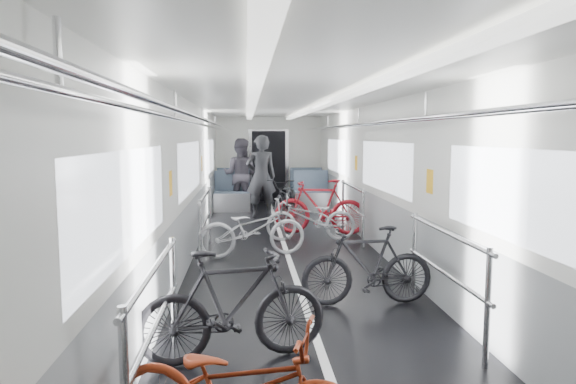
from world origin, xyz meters
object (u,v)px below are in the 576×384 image
Objects in this scene: bike_right_mid at (311,218)px; bike_right_far at (320,207)px; person_standing at (261,177)px; bike_left_far at (253,229)px; bike_right_near at (367,266)px; bike_left_mid at (233,305)px; bike_aisle at (285,198)px; person_seated at (240,174)px.

bike_right_far is (0.25, 0.60, 0.11)m from bike_right_mid.
bike_right_far is 0.93× the size of person_standing.
bike_left_far is 2.69m from bike_right_near.
bike_left_mid reaches higher than bike_aisle.
bike_aisle is at bearing 141.36° from person_seated.
bike_right_near is 3.49m from bike_right_mid.
bike_left_mid is at bearing -12.26° from bike_right_mid.
bike_right_far reaches higher than bike_left_far.
person_standing is 1.32m from person_seated.
bike_left_mid reaches higher than bike_right_mid.
bike_left_mid is at bearing -49.62° from bike_right_near.
bike_right_mid is at bearing 98.69° from person_standing.
bike_right_mid is (1.05, 1.10, -0.02)m from bike_left_far.
bike_right_far is 3.67m from person_seated.
bike_right_near is (1.24, -2.39, 0.00)m from bike_left_far.
person_seated is at bearing -159.22° from bike_right_mid.
bike_right_near is at bearing 12.40° from bike_right_far.
bike_right_near is at bearing -70.24° from bike_aisle.
person_standing is (-1.00, 6.17, 0.50)m from bike_right_near.
person_standing is at bearing -15.05° from bike_left_far.
bike_left_mid is at bearing -82.18° from bike_aisle.
bike_right_near is at bearing -163.93° from bike_left_far.
bike_right_mid is 0.88× the size of person_seated.
person_seated is (-1.30, 3.91, 0.49)m from bike_right_mid.
bike_left_mid reaches higher than bike_right_near.
person_seated is at bearing -76.35° from person_standing.
person_seated reaches higher than bike_right_far.
bike_left_mid is 5.61m from bike_right_far.
bike_right_near is 0.84× the size of bike_right_far.
bike_left_far is at bearing 106.46° from person_seated.
person_standing is at bearing -175.17° from bike_aisle.
bike_right_far is 1.00× the size of bike_aisle.
bike_left_far is 5.03m from person_seated.
person_standing is 1.04× the size of person_seated.
bike_left_mid is 0.90× the size of bike_aisle.
bike_right_far reaches higher than bike_right_mid.
bike_right_far is (1.51, 5.41, 0.05)m from bike_left_mid.
bike_left_mid is 7.52m from person_standing.
bike_right_mid is 0.84× the size of person_standing.
bike_right_far is at bearing 177.16° from bike_right_near.
bike_left_mid is 1.07× the size of bike_right_near.
person_standing is at bearing -13.89° from bike_left_mid.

